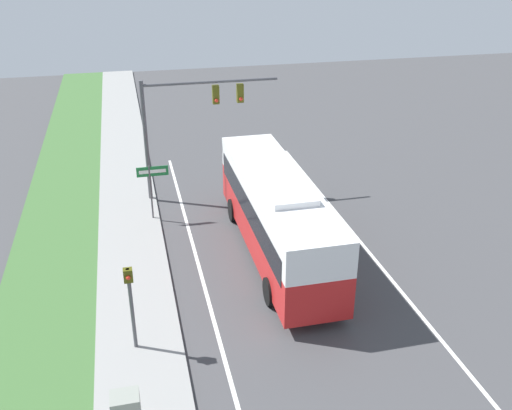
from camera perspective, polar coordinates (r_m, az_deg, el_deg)
ground_plane at (r=21.81m, az=4.82°, el=-8.69°), size 80.00×80.00×0.00m
sidewalk at (r=20.96m, az=-11.82°, el=-10.60°), size 2.80×80.00×0.12m
grass_verge at (r=21.26m, az=-20.61°, el=-11.35°), size 3.60×80.00×0.10m
lane_divider_near at (r=21.12m, az=-4.67°, el=-9.95°), size 0.14×30.00×0.01m
lane_divider_far at (r=23.05m, az=13.44°, el=-7.31°), size 0.14×30.00×0.01m
bus at (r=23.25m, az=2.05°, el=-0.59°), size 2.60×11.12×3.63m
signal_gantry at (r=28.01m, az=-6.90°, el=9.09°), size 6.64×0.41×6.09m
pedestrian_signal at (r=18.29m, az=-12.45°, el=-8.87°), size 0.28×0.34×3.06m
street_sign at (r=26.54m, az=-10.38°, el=2.35°), size 1.44×0.08×2.73m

